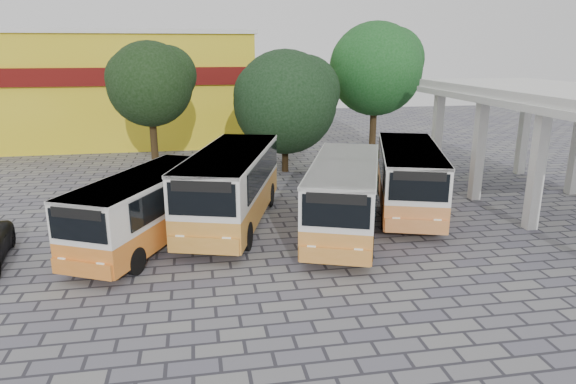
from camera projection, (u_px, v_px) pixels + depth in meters
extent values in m
plane|color=#575664|center=(358.00, 260.00, 17.77)|extent=(90.00, 90.00, 0.00)
cube|color=silver|center=(437.00, 134.00, 28.38)|extent=(0.45, 0.45, 5.00)
cube|color=silver|center=(524.00, 131.00, 29.29)|extent=(0.45, 0.45, 5.00)
cube|color=silver|center=(569.00, 93.00, 21.94)|extent=(6.60, 15.60, 0.40)
cube|color=silver|center=(568.00, 102.00, 22.04)|extent=(6.80, 15.80, 0.30)
cube|color=gold|center=(119.00, 89.00, 39.43)|extent=(20.00, 10.00, 8.00)
cube|color=#590C0A|center=(107.00, 77.00, 34.27)|extent=(20.00, 0.20, 1.20)
cube|color=silver|center=(114.00, 33.00, 38.30)|extent=(20.40, 10.40, 0.30)
cube|color=orange|center=(147.00, 224.00, 18.88)|extent=(5.22, 7.52, 0.96)
cube|color=silver|center=(144.00, 194.00, 18.57)|extent=(5.22, 7.52, 1.34)
cube|color=silver|center=(143.00, 177.00, 18.40)|extent=(5.26, 7.54, 0.11)
cube|color=black|center=(112.00, 195.00, 18.37)|extent=(2.73, 5.42, 0.96)
cube|color=black|center=(176.00, 192.00, 18.75)|extent=(2.73, 5.42, 0.96)
cube|color=black|center=(133.00, 227.00, 15.08)|extent=(1.78, 0.92, 0.96)
cube|color=black|center=(132.00, 215.00, 14.98)|extent=(1.58, 0.83, 0.31)
cylinder|color=black|center=(110.00, 260.00, 16.56)|extent=(0.26, 0.91, 0.91)
cylinder|color=black|center=(172.00, 256.00, 16.90)|extent=(0.26, 0.91, 0.91)
cylinder|color=black|center=(127.00, 215.00, 21.06)|extent=(0.26, 0.91, 0.91)
cylinder|color=black|center=(176.00, 212.00, 21.40)|extent=(0.26, 0.91, 0.91)
cube|color=gold|center=(232.00, 202.00, 21.12)|extent=(4.91, 8.85, 1.11)
cube|color=silver|center=(231.00, 170.00, 20.76)|extent=(4.91, 8.85, 1.56)
cube|color=silver|center=(230.00, 153.00, 20.56)|extent=(4.96, 8.87, 0.13)
cube|color=black|center=(199.00, 171.00, 20.53)|extent=(2.10, 6.70, 1.11)
cube|color=black|center=(263.00, 169.00, 20.97)|extent=(2.10, 6.70, 1.11)
cube|color=black|center=(240.00, 199.00, 16.72)|extent=(2.19, 0.71, 1.11)
cube|color=black|center=(240.00, 186.00, 16.60)|extent=(1.94, 0.65, 0.36)
cylinder|color=black|center=(206.00, 237.00, 18.43)|extent=(0.30, 1.06, 1.06)
cylinder|color=black|center=(269.00, 233.00, 18.82)|extent=(0.30, 1.06, 1.06)
cylinder|color=black|center=(203.00, 195.00, 23.65)|extent=(0.30, 1.06, 1.06)
cylinder|color=black|center=(252.00, 193.00, 24.04)|extent=(0.30, 1.06, 1.06)
cube|color=orange|center=(344.00, 211.00, 20.07)|extent=(4.99, 8.28, 1.04)
cube|color=silver|center=(345.00, 181.00, 19.74)|extent=(4.99, 8.28, 1.46)
cube|color=silver|center=(345.00, 164.00, 19.55)|extent=(5.03, 8.29, 0.12)
cube|color=black|center=(314.00, 182.00, 19.52)|extent=(2.32, 6.16, 1.04)
cube|color=black|center=(375.00, 179.00, 19.94)|extent=(2.32, 6.16, 1.04)
cube|color=black|center=(381.00, 212.00, 15.95)|extent=(2.02, 0.79, 1.04)
cube|color=black|center=(382.00, 199.00, 15.84)|extent=(1.79, 0.71, 0.34)
cylinder|color=black|center=(334.00, 247.00, 17.55)|extent=(0.28, 0.99, 0.99)
cylinder|color=black|center=(394.00, 243.00, 17.92)|extent=(0.28, 0.99, 0.99)
cylinder|color=black|center=(303.00, 204.00, 22.44)|extent=(0.28, 0.99, 0.99)
cylinder|color=black|center=(350.00, 201.00, 22.81)|extent=(0.28, 0.99, 0.99)
cube|color=#D68141|center=(408.00, 192.00, 22.84)|extent=(4.79, 8.33, 1.05)
cube|color=silver|center=(409.00, 164.00, 22.50)|extent=(4.79, 8.33, 1.47)
cube|color=silver|center=(410.00, 149.00, 22.32)|extent=(4.83, 8.35, 0.12)
cube|color=black|center=(383.00, 165.00, 22.29)|extent=(2.12, 6.27, 1.05)
cube|color=black|center=(435.00, 163.00, 22.70)|extent=(2.12, 6.27, 1.05)
cube|color=black|center=(454.00, 187.00, 18.69)|extent=(2.05, 0.72, 1.05)
cube|color=black|center=(455.00, 176.00, 18.58)|extent=(1.82, 0.65, 0.34)
cylinder|color=black|center=(408.00, 220.00, 20.31)|extent=(0.28, 1.00, 1.00)
cylinder|color=black|center=(458.00, 217.00, 20.68)|extent=(0.28, 1.00, 1.00)
cylinder|color=black|center=(365.00, 186.00, 25.22)|extent=(0.28, 1.00, 1.00)
cylinder|color=black|center=(407.00, 184.00, 25.59)|extent=(0.28, 1.00, 1.00)
cylinder|color=#3C2B16|center=(154.00, 146.00, 28.69)|extent=(0.39, 0.39, 3.61)
sphere|color=black|center=(150.00, 84.00, 27.77)|extent=(4.60, 4.60, 4.60)
sphere|color=black|center=(167.00, 75.00, 28.09)|extent=(3.22, 3.22, 3.22)
sphere|color=black|center=(134.00, 78.00, 27.35)|extent=(2.99, 2.99, 2.99)
cylinder|color=black|center=(285.00, 145.00, 30.04)|extent=(0.38, 0.38, 3.20)
sphere|color=black|center=(285.00, 102.00, 29.37)|extent=(5.94, 5.94, 5.94)
sphere|color=black|center=(304.00, 91.00, 29.70)|extent=(4.15, 4.15, 4.15)
sphere|color=black|center=(268.00, 95.00, 28.88)|extent=(3.86, 3.86, 3.86)
cylinder|color=#433019|center=(373.00, 127.00, 33.62)|extent=(0.43, 0.43, 4.15)
sphere|color=#114716|center=(376.00, 69.00, 32.61)|extent=(5.90, 5.90, 5.90)
sphere|color=#114716|center=(392.00, 59.00, 32.94)|extent=(4.13, 4.13, 4.13)
sphere|color=#114716|center=(361.00, 62.00, 32.13)|extent=(3.83, 3.83, 3.83)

